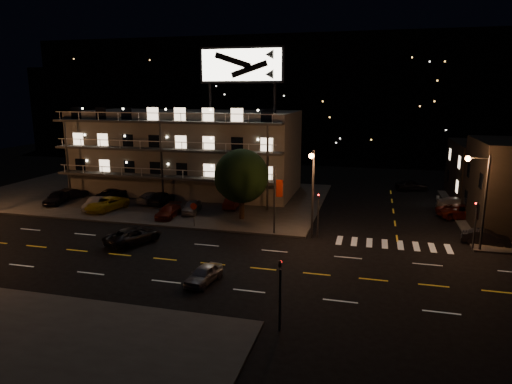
% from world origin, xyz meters
% --- Properties ---
extents(ground, '(140.00, 140.00, 0.00)m').
position_xyz_m(ground, '(0.00, 0.00, 0.00)').
color(ground, black).
rests_on(ground, ground).
extents(curb_nw, '(44.00, 24.00, 0.15)m').
position_xyz_m(curb_nw, '(-14.00, 20.00, 0.07)').
color(curb_nw, '#383836').
rests_on(curb_nw, ground).
extents(motel, '(28.00, 13.80, 18.10)m').
position_xyz_m(motel, '(-9.94, 23.88, 5.34)').
color(motel, gray).
rests_on(motel, ground).
extents(hill_backdrop, '(120.00, 25.00, 24.00)m').
position_xyz_m(hill_backdrop, '(-5.94, 68.78, 11.55)').
color(hill_backdrop, black).
rests_on(hill_backdrop, ground).
extents(streetlight_nc, '(0.44, 1.92, 8.00)m').
position_xyz_m(streetlight_nc, '(8.50, 7.94, 4.96)').
color(streetlight_nc, '#2D2D30').
rests_on(streetlight_nc, ground).
extents(streetlight_ne, '(1.92, 0.44, 8.00)m').
position_xyz_m(streetlight_ne, '(22.14, 8.30, 4.96)').
color(streetlight_ne, '#2D2D30').
rests_on(streetlight_ne, ground).
extents(signal_nw, '(0.20, 0.27, 4.60)m').
position_xyz_m(signal_nw, '(9.00, 8.50, 2.57)').
color(signal_nw, '#2D2D30').
rests_on(signal_nw, ground).
extents(signal_sw, '(0.20, 0.27, 4.60)m').
position_xyz_m(signal_sw, '(9.00, -8.50, 2.57)').
color(signal_sw, '#2D2D30').
rests_on(signal_sw, ground).
extents(signal_ne, '(0.27, 0.20, 4.60)m').
position_xyz_m(signal_ne, '(22.00, 8.50, 2.57)').
color(signal_ne, '#2D2D30').
rests_on(signal_ne, ground).
extents(banner_north, '(0.83, 0.16, 6.40)m').
position_xyz_m(banner_north, '(5.09, 8.40, 3.43)').
color(banner_north, '#2D2D30').
rests_on(banner_north, ground).
extents(stop_sign, '(0.91, 0.11, 2.61)m').
position_xyz_m(stop_sign, '(-3.00, 8.57, 1.71)').
color(stop_sign, '#2D2D30').
rests_on(stop_sign, ground).
extents(tree, '(5.73, 5.52, 7.22)m').
position_xyz_m(tree, '(0.66, 12.41, 4.44)').
color(tree, black).
rests_on(tree, curb_nw).
extents(lot_car_0, '(2.48, 4.49, 1.45)m').
position_xyz_m(lot_car_0, '(-21.95, 13.00, 0.87)').
color(lot_car_0, black).
rests_on(lot_car_0, curb_nw).
extents(lot_car_1, '(1.81, 4.10, 1.31)m').
position_xyz_m(lot_car_1, '(-16.11, 11.95, 0.80)').
color(lot_car_1, gray).
rests_on(lot_car_1, curb_nw).
extents(lot_car_2, '(3.55, 5.53, 1.42)m').
position_xyz_m(lot_car_2, '(-14.66, 11.88, 0.86)').
color(lot_car_2, gold).
rests_on(lot_car_2, curb_nw).
extents(lot_car_3, '(1.91, 4.27, 1.22)m').
position_xyz_m(lot_car_3, '(-6.86, 11.01, 0.76)').
color(lot_car_3, '#53160B').
rests_on(lot_car_3, curb_nw).
extents(lot_car_4, '(2.06, 4.07, 1.33)m').
position_xyz_m(lot_car_4, '(-5.15, 13.20, 0.81)').
color(lot_car_4, gray).
rests_on(lot_car_4, curb_nw).
extents(lot_car_5, '(2.67, 4.07, 1.27)m').
position_xyz_m(lot_car_5, '(-21.97, 15.89, 0.78)').
color(lot_car_5, black).
rests_on(lot_car_5, curb_nw).
extents(lot_car_6, '(2.41, 4.99, 1.37)m').
position_xyz_m(lot_car_6, '(-16.82, 16.60, 0.84)').
color(lot_car_6, black).
rests_on(lot_car_6, curb_nw).
extents(lot_car_7, '(2.56, 4.68, 1.28)m').
position_xyz_m(lot_car_7, '(-11.43, 16.33, 0.79)').
color(lot_car_7, gray).
rests_on(lot_car_7, curb_nw).
extents(lot_car_8, '(1.87, 4.49, 1.52)m').
position_xyz_m(lot_car_8, '(-10.06, 15.97, 0.91)').
color(lot_car_8, black).
rests_on(lot_car_8, curb_nw).
extents(lot_car_9, '(1.51, 3.81, 1.23)m').
position_xyz_m(lot_car_9, '(-1.53, 16.26, 0.77)').
color(lot_car_9, '#53160B').
rests_on(lot_car_9, curb_nw).
extents(side_car_0, '(4.05, 1.96, 1.28)m').
position_xyz_m(side_car_0, '(23.30, 10.19, 0.64)').
color(side_car_0, black).
rests_on(side_car_0, ground).
extents(side_car_1, '(5.67, 3.75, 1.45)m').
position_xyz_m(side_car_1, '(22.88, 18.80, 0.72)').
color(side_car_1, '#53160B').
rests_on(side_car_1, ground).
extents(side_car_2, '(5.03, 2.58, 1.40)m').
position_xyz_m(side_car_2, '(23.03, 22.16, 0.70)').
color(side_car_2, gray).
rests_on(side_car_2, ground).
extents(side_car_3, '(4.53, 2.89, 1.44)m').
position_xyz_m(side_car_3, '(18.68, 31.87, 0.72)').
color(side_car_3, black).
rests_on(side_car_3, ground).
extents(road_car_east, '(2.03, 3.76, 1.22)m').
position_xyz_m(road_car_east, '(2.60, -3.44, 0.61)').
color(road_car_east, gray).
rests_on(road_car_east, ground).
extents(road_car_west, '(4.18, 5.59, 1.41)m').
position_xyz_m(road_car_west, '(-6.33, 2.83, 0.71)').
color(road_car_west, black).
rests_on(road_car_west, ground).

